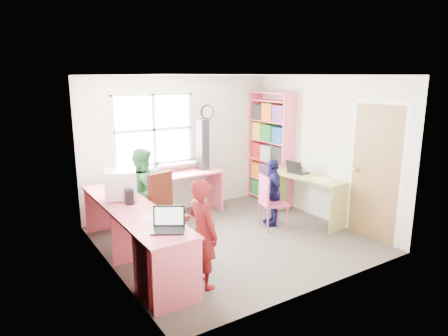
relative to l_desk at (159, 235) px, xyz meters
name	(u,v)px	position (x,y,z in m)	size (l,w,h in m)	color
room	(230,159)	(1.32, 0.38, 0.76)	(3.64, 3.44, 2.44)	#494039
l_desk	(159,235)	(0.00, 0.00, 0.00)	(2.38, 2.95, 0.75)	#FF667A
right_desk	(310,188)	(2.90, 0.32, 0.10)	(0.74, 1.37, 0.76)	tan
bookshelf	(271,151)	(2.96, 1.47, 0.55)	(0.30, 1.02, 2.10)	#FF667A
swivel_chair	(166,216)	(0.38, 0.61, 0.00)	(0.59, 0.59, 1.06)	black
wooden_chair	(270,200)	(2.03, 0.33, 0.02)	(0.47, 0.47, 0.89)	#C24071
crt_monitor	(121,185)	(-0.19, 0.80, 0.50)	(0.50, 0.47, 0.40)	silver
laptop_left	(168,224)	(-0.11, -0.56, 0.35)	(0.45, 0.43, 0.24)	black
laptop_right	(296,170)	(2.82, 0.59, 0.36)	(0.31, 0.36, 0.22)	black
speaker_a	(129,197)	(-0.17, 0.52, 0.39)	(0.10, 0.10, 0.19)	black
speaker_b	(114,188)	(-0.20, 1.06, 0.39)	(0.11, 0.11, 0.19)	black
cd_tower	(203,145)	(1.63, 1.74, 0.74)	(0.21, 0.20, 0.89)	black
game_box	(291,168)	(2.93, 0.86, 0.33)	(0.30, 0.30, 0.06)	red
paper_a	(154,218)	(-0.11, -0.15, 0.30)	(0.23, 0.32, 0.00)	white
paper_b	(323,180)	(2.87, 0.03, 0.31)	(0.34, 0.39, 0.00)	white
potted_plant	(155,169)	(0.70, 1.71, 0.43)	(0.15, 0.12, 0.27)	#296730
person_red	(203,233)	(0.27, -0.64, 0.19)	(0.47, 0.31, 1.29)	maroon
person_green	(144,191)	(0.32, 1.26, 0.21)	(0.65, 0.51, 1.34)	#317C41
person_navy	(272,192)	(2.20, 0.47, 0.10)	(0.65, 0.27, 1.10)	#151643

